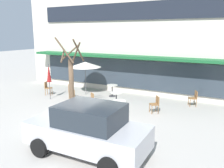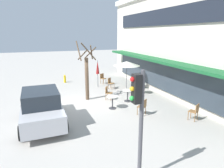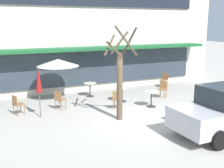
{
  "view_description": "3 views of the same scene",
  "coord_description": "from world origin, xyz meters",
  "views": [
    {
      "loc": [
        6.54,
        -8.5,
        4.08
      ],
      "look_at": [
        0.47,
        2.78,
        1.29
      ],
      "focal_mm": 38.0,
      "sensor_mm": 36.0,
      "label": 1
    },
    {
      "loc": [
        11.92,
        -2.28,
        4.33
      ],
      "look_at": [
        -0.66,
        2.41,
        0.92
      ],
      "focal_mm": 32.0,
      "sensor_mm": 36.0,
      "label": 2
    },
    {
      "loc": [
        -5.53,
        -9.44,
        3.95
      ],
      "look_at": [
        -0.32,
        2.22,
        1.17
      ],
      "focal_mm": 45.0,
      "sensor_mm": 36.0,
      "label": 3
    }
  ],
  "objects": [
    {
      "name": "ground_plane",
      "position": [
        0.0,
        0.0,
        0.0
      ],
      "size": [
        80.0,
        80.0,
        0.0
      ],
      "primitive_type": "plane",
      "color": "#ADA8A0"
    },
    {
      "name": "building_facade",
      "position": [
        0.0,
        9.97,
        3.76
      ],
      "size": [
        17.24,
        9.1,
        7.52
      ],
      "color": "beige",
      "rests_on": "ground"
    },
    {
      "name": "cafe_table_near_wall",
      "position": [
        1.49,
        1.64,
        0.52
      ],
      "size": [
        0.7,
        0.7,
        0.76
      ],
      "color": "#333338",
      "rests_on": "ground"
    },
    {
      "name": "cafe_table_streetside",
      "position": [
        -0.54,
        4.68,
        0.52
      ],
      "size": [
        0.7,
        0.7,
        0.76
      ],
      "color": "#333338",
      "rests_on": "ground"
    },
    {
      "name": "cafe_table_by_tree",
      "position": [
        0.61,
        3.03,
        0.52
      ],
      "size": [
        0.7,
        0.7,
        0.76
      ],
      "color": "#333338",
      "rests_on": "ground"
    },
    {
      "name": "patio_umbrella_green_folded",
      "position": [
        -2.35,
        4.29,
        2.02
      ],
      "size": [
        2.1,
        2.1,
        2.2
      ],
      "color": "#4C4C51",
      "rests_on": "ground"
    },
    {
      "name": "patio_umbrella_cream_folded",
      "position": [
        -3.66,
        2.27,
        1.63
      ],
      "size": [
        0.28,
        0.28,
        2.2
      ],
      "color": "#4C4C51",
      "rests_on": "ground"
    },
    {
      "name": "cafe_chair_0",
      "position": [
        2.97,
        2.85,
        0.53
      ],
      "size": [
        0.56,
        0.56,
        0.89
      ],
      "color": "olive",
      "rests_on": "ground"
    },
    {
      "name": "cafe_chair_1",
      "position": [
        -2.64,
        3.02,
        0.53
      ],
      "size": [
        0.56,
        0.56,
        0.89
      ],
      "color": "olive",
      "rests_on": "ground"
    },
    {
      "name": "cafe_chair_2",
      "position": [
        4.52,
        4.97,
        0.53
      ],
      "size": [
        0.54,
        0.54,
        0.89
      ],
      "color": "olive",
      "rests_on": "ground"
    },
    {
      "name": "cafe_chair_3",
      "position": [
        -0.18,
        1.94,
        0.53
      ],
      "size": [
        0.56,
        0.56,
        0.89
      ],
      "color": "olive",
      "rests_on": "ground"
    },
    {
      "name": "cafe_chair_4",
      "position": [
        -4.52,
        2.97,
        0.53
      ],
      "size": [
        0.53,
        0.53,
        0.89
      ],
      "color": "olive",
      "rests_on": "ground"
    },
    {
      "name": "parked_sedan",
      "position": [
        2.28,
        -2.31,
        0.88
      ],
      "size": [
        4.24,
        2.09,
        1.76
      ],
      "color": "#B7B7BC",
      "rests_on": "ground"
    },
    {
      "name": "street_tree",
      "position": [
        -0.67,
        0.65,
        1.75
      ],
      "size": [
        1.24,
        1.24,
        3.88
      ],
      "color": "brown",
      "rests_on": "ground"
    },
    {
      "name": "traffic_light_pole",
      "position": [
        7.36,
        0.2,
        2.3
      ],
      "size": [
        0.26,
        0.44,
        3.4
      ],
      "color": "#47474C",
      "rests_on": "ground"
    },
    {
      "name": "fire_hydrant",
      "position": [
        -6.09,
        -0.13,
        0.35
      ],
      "size": [
        0.36,
        0.2,
        0.71
      ],
      "color": "gold",
      "rests_on": "ground"
    }
  ]
}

